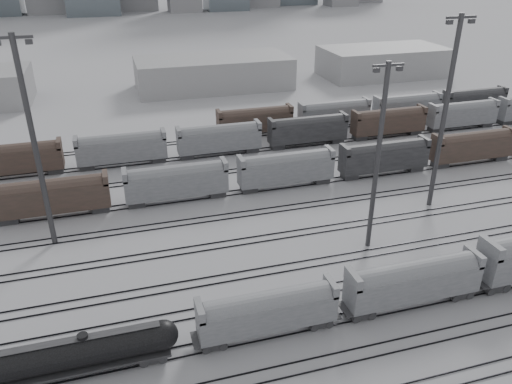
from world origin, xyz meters
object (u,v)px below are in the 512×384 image
object	(u,v)px
tank_car_b	(85,351)
hopper_car_b	(414,280)
light_mast_c	(378,155)
hopper_car_a	(268,310)

from	to	relation	value
tank_car_b	hopper_car_b	world-z (taller)	hopper_car_b
hopper_car_b	light_mast_c	xyz separation A→B (m)	(1.31, 11.81, 9.01)
tank_car_b	hopper_car_a	xyz separation A→B (m)	(16.63, 0.00, 0.67)
hopper_car_a	light_mast_c	size ratio (longest dim) A/B	0.59
tank_car_b	light_mast_c	world-z (taller)	light_mast_c
light_mast_c	tank_car_b	bearing A→B (deg)	-160.69
hopper_car_a	hopper_car_b	distance (m)	15.77
hopper_car_a	hopper_car_b	world-z (taller)	hopper_car_b
tank_car_b	light_mast_c	bearing A→B (deg)	19.31
hopper_car_b	tank_car_b	bearing A→B (deg)	180.00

